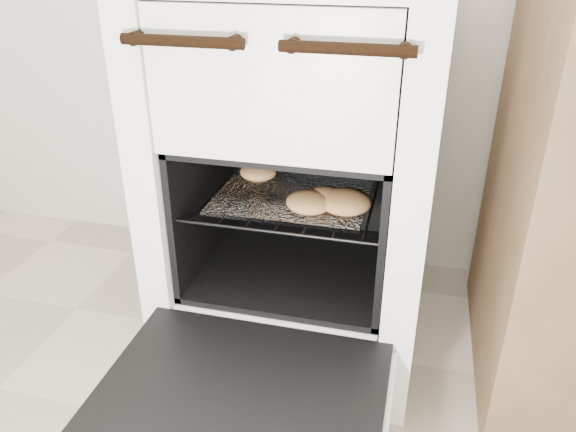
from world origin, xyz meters
name	(u,v)px	position (x,y,z in m)	size (l,w,h in m)	color
stove	(303,171)	(0.01, 1.15, 0.48)	(0.64, 0.71, 0.98)	white
oven_door	(240,399)	(0.01, 0.61, 0.21)	(0.57, 0.45, 0.04)	black
oven_rack	(296,192)	(0.01, 1.07, 0.45)	(0.46, 0.45, 0.01)	black
foil_sheet	(294,193)	(0.01, 1.05, 0.46)	(0.36, 0.32, 0.01)	white
baked_rolls	(315,195)	(0.07, 1.00, 0.48)	(0.39, 0.28, 0.05)	#DE9F58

